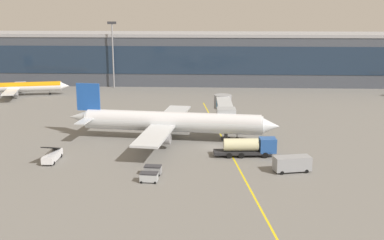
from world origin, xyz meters
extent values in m
plane|color=slate|center=(0.00, 0.00, 0.00)|extent=(700.00, 700.00, 0.00)
cube|color=yellow|center=(2.52, 2.00, 0.00)|extent=(10.88, 79.34, 0.01)
cube|color=#424751|center=(16.99, 77.40, 7.94)|extent=(214.59, 20.54, 15.87)
cube|color=#1E2D42|center=(16.99, 67.07, 8.73)|extent=(208.15, 0.16, 8.89)
cube|color=#99999E|center=(16.99, 77.40, 16.37)|extent=(218.88, 20.95, 1.00)
cylinder|color=silver|center=(-7.80, 4.42, 3.50)|extent=(35.21, 7.40, 3.64)
cylinder|color=silver|center=(-7.80, 4.42, 3.83)|extent=(34.50, 7.18, 3.49)
cone|color=silver|center=(10.88, 2.40, 3.50)|extent=(3.99, 3.83, 3.46)
cone|color=silver|center=(-26.66, 6.47, 3.87)|extent=(4.67, 3.55, 3.09)
cube|color=#1E51B2|center=(-24.71, 6.26, 8.05)|extent=(4.74, 0.87, 5.46)
cube|color=silver|center=(-23.82, 9.83, 4.05)|extent=(2.62, 6.00, 0.24)
cube|color=silver|center=(-24.61, 2.59, 4.05)|extent=(2.62, 6.00, 0.24)
cube|color=silver|center=(-8.30, 13.71, 3.23)|extent=(6.36, 15.14, 0.40)
cube|color=silver|center=(-10.28, -4.53, 3.23)|extent=(6.36, 15.14, 0.40)
cylinder|color=#939399|center=(-7.59, 10.97, 1.93)|extent=(3.00, 2.29, 2.00)
cylinder|color=#939399|center=(-9.00, -2.01, 1.93)|extent=(3.00, 2.29, 2.00)
cylinder|color=black|center=(4.74, 3.06, 0.50)|extent=(1.04, 0.51, 1.00)
cylinder|color=slate|center=(4.74, 3.06, 1.34)|extent=(0.20, 0.20, 1.68)
cylinder|color=black|center=(-9.71, 6.28, 0.50)|extent=(1.04, 0.51, 1.00)
cylinder|color=slate|center=(-9.71, 6.28, 1.34)|extent=(0.20, 0.20, 1.68)
cylinder|color=black|center=(-10.06, 3.02, 0.50)|extent=(1.04, 0.51, 1.00)
cylinder|color=slate|center=(-10.06, 3.02, 1.34)|extent=(0.20, 0.20, 1.68)
cube|color=#B2B7BC|center=(2.40, 12.25, 4.80)|extent=(3.50, 14.20, 2.80)
cube|color=#2D84C6|center=(2.45, 12.25, 4.80)|extent=(3.54, 11.95, 1.54)
cube|color=#9EA3A8|center=(2.65, 5.20, 4.80)|extent=(3.71, 3.33, 2.94)
cylinder|color=#4C4C51|center=(2.65, 5.20, 1.70)|extent=(0.70, 0.70, 3.40)
cube|color=#262628|center=(2.65, 5.20, 0.15)|extent=(1.86, 1.86, 0.30)
cylinder|color=gray|center=(2.14, 19.29, 4.80)|extent=(3.90, 3.90, 3.08)
cylinder|color=gray|center=(2.14, 19.29, 1.70)|extent=(1.80, 1.80, 3.40)
cube|color=#232326|center=(5.31, -5.61, 0.75)|extent=(10.15, 3.21, 0.50)
cube|color=#26519E|center=(9.70, -5.29, 2.00)|extent=(2.97, 2.69, 2.50)
cube|color=black|center=(10.95, -5.20, 2.50)|extent=(0.32, 2.31, 1.12)
cylinder|color=beige|center=(5.03, -5.63, 2.10)|extent=(6.14, 2.63, 2.20)
cylinder|color=black|center=(9.05, -4.15, 0.50)|extent=(1.02, 0.42, 1.00)
cylinder|color=black|center=(9.22, -6.52, 0.50)|extent=(1.02, 0.42, 1.00)
cylinder|color=black|center=(4.92, -4.44, 0.50)|extent=(1.02, 0.42, 1.00)
cylinder|color=black|center=(5.09, -6.81, 0.50)|extent=(1.02, 0.42, 1.00)
cylinder|color=black|center=(2.83, -4.59, 0.50)|extent=(1.02, 0.42, 1.00)
cylinder|color=black|center=(3.00, -6.96, 0.50)|extent=(1.02, 0.42, 1.00)
cube|color=gray|center=(12.75, -13.32, 1.40)|extent=(6.17, 3.55, 2.20)
cube|color=black|center=(14.16, -12.99, 1.79)|extent=(2.45, 2.48, 0.66)
cylinder|color=black|center=(14.49, -11.85, 0.30)|extent=(0.64, 0.38, 0.60)
cylinder|color=black|center=(14.96, -13.86, 0.30)|extent=(0.64, 0.38, 0.60)
cylinder|color=black|center=(10.54, -12.77, 0.30)|extent=(0.64, 0.38, 0.60)
cylinder|color=black|center=(11.00, -14.78, 0.30)|extent=(0.64, 0.38, 0.60)
cube|color=white|center=(-27.00, -9.86, 0.85)|extent=(2.03, 6.04, 1.10)
cube|color=black|center=(-27.00, -9.86, 2.30)|extent=(1.48, 6.92, 2.38)
cylinder|color=black|center=(-27.91, -7.78, 0.30)|extent=(0.26, 0.61, 0.60)
cylinder|color=black|center=(-26.20, -7.74, 0.30)|extent=(0.26, 0.61, 0.60)
cylinder|color=black|center=(-27.81, -11.97, 0.30)|extent=(0.26, 0.61, 0.60)
cylinder|color=black|center=(-26.10, -11.94, 0.30)|extent=(0.26, 0.61, 0.60)
cube|color=#B2B7BC|center=(-9.25, -19.03, 0.73)|extent=(2.68, 1.64, 1.10)
cube|color=#333338|center=(-9.25, -19.03, 1.43)|extent=(2.73, 1.67, 0.10)
cylinder|color=black|center=(-10.33, -19.72, 0.18)|extent=(0.37, 0.14, 0.36)
cylinder|color=black|center=(-10.25, -18.23, 0.18)|extent=(0.37, 0.14, 0.36)
cylinder|color=black|center=(-8.26, -19.83, 0.18)|extent=(0.37, 0.14, 0.36)
cylinder|color=black|center=(-8.18, -18.34, 0.18)|extent=(0.37, 0.14, 0.36)
cube|color=gray|center=(-9.09, -15.83, 0.73)|extent=(2.68, 1.64, 1.10)
cube|color=#333338|center=(-9.09, -15.83, 1.43)|extent=(2.73, 1.67, 0.10)
cylinder|color=black|center=(-10.16, -16.53, 0.18)|extent=(0.37, 0.14, 0.36)
cylinder|color=black|center=(-10.08, -15.03, 0.18)|extent=(0.37, 0.14, 0.36)
cylinder|color=black|center=(-8.09, -16.64, 0.18)|extent=(0.37, 0.14, 0.36)
cylinder|color=black|center=(-8.01, -15.14, 0.18)|extent=(0.37, 0.14, 0.36)
cylinder|color=white|center=(-57.06, 49.37, 2.54)|extent=(24.63, 8.33, 2.61)
cylinder|color=orange|center=(-57.06, 49.37, 2.78)|extent=(24.12, 8.11, 2.51)
cone|color=white|center=(-44.16, 52.48, 2.54)|extent=(3.12, 3.02, 2.48)
cube|color=white|center=(-59.59, 55.43, 2.35)|extent=(5.67, 10.87, 0.28)
cube|color=white|center=(-56.55, 42.81, 2.35)|extent=(5.67, 10.87, 0.28)
cylinder|color=#939399|center=(-58.48, 53.78, 1.42)|extent=(2.29, 1.87, 1.44)
cylinder|color=#939399|center=(-56.31, 44.79, 1.42)|extent=(2.29, 1.87, 1.44)
cylinder|color=black|center=(-48.41, 51.45, 0.35)|extent=(0.74, 0.43, 0.69)
cylinder|color=slate|center=(-48.41, 51.45, 0.97)|extent=(0.14, 0.14, 1.24)
cylinder|color=black|center=(-58.77, 50.16, 0.35)|extent=(0.74, 0.43, 0.69)
cylinder|color=slate|center=(-58.77, 50.16, 0.97)|extent=(0.14, 0.14, 1.24)
cylinder|color=black|center=(-58.22, 47.88, 0.35)|extent=(0.74, 0.43, 0.69)
cylinder|color=slate|center=(-58.22, 47.88, 0.97)|extent=(0.14, 0.14, 1.24)
cylinder|color=gray|center=(-32.19, 65.40, 10.06)|extent=(0.44, 0.44, 20.11)
cube|color=#333338|center=(-32.19, 65.40, 20.51)|extent=(2.80, 0.50, 0.80)
camera|label=1|loc=(0.51, -86.29, 25.58)|focal=44.97mm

